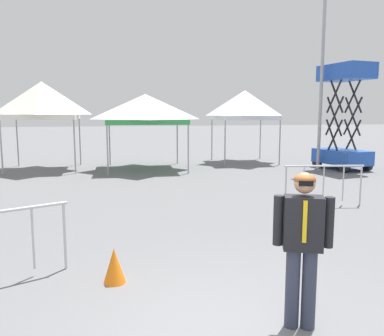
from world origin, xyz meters
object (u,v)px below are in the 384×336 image
object	(u,v)px
person_foreground	(303,239)
crowd_barrier_mid_lot	(324,177)
canopy_tent_behind_right	(245,105)
canopy_tent_center	(145,109)
scissor_lift	(343,139)
light_pole_near_lift	(323,54)
canopy_tent_right_of_center	(42,100)
traffic_cone_lot_center	(114,266)

from	to	relation	value
person_foreground	crowd_barrier_mid_lot	xyz separation A→B (m)	(3.50, 5.37, -0.28)
canopy_tent_behind_right	crowd_barrier_mid_lot	bearing A→B (deg)	-97.43
canopy_tent_center	scissor_lift	xyz separation A→B (m)	(8.24, -1.93, -1.26)
scissor_lift	person_foreground	distance (m)	13.91
canopy_tent_behind_right	person_foreground	size ratio (longest dim) A/B	1.97
scissor_lift	canopy_tent_behind_right	bearing A→B (deg)	134.95
scissor_lift	person_foreground	world-z (taller)	scissor_lift
canopy_tent_behind_right	canopy_tent_center	bearing A→B (deg)	-164.92
light_pole_near_lift	crowd_barrier_mid_lot	distance (m)	8.35
canopy_tent_behind_right	crowd_barrier_mid_lot	distance (m)	9.58
canopy_tent_right_of_center	light_pole_near_lift	size ratio (longest dim) A/B	0.43
person_foreground	canopy_tent_center	bearing A→B (deg)	91.10
canopy_tent_right_of_center	canopy_tent_center	distance (m)	4.34
canopy_tent_right_of_center	crowd_barrier_mid_lot	bearing A→B (deg)	-47.34
person_foreground	traffic_cone_lot_center	size ratio (longest dim) A/B	3.48
canopy_tent_center	traffic_cone_lot_center	size ratio (longest dim) A/B	6.81
canopy_tent_right_of_center	canopy_tent_center	xyz separation A→B (m)	(4.26, -0.75, -0.36)
canopy_tent_center	light_pole_near_lift	bearing A→B (deg)	-12.49
canopy_tent_right_of_center	crowd_barrier_mid_lot	world-z (taller)	canopy_tent_right_of_center
crowd_barrier_mid_lot	canopy_tent_center	bearing A→B (deg)	115.31
canopy_tent_behind_right	person_foreground	distance (m)	15.50
canopy_tent_behind_right	crowd_barrier_mid_lot	size ratio (longest dim) A/B	1.69
canopy_tent_center	canopy_tent_behind_right	world-z (taller)	canopy_tent_behind_right
canopy_tent_right_of_center	canopy_tent_center	size ratio (longest dim) A/B	1.07
canopy_tent_center	canopy_tent_behind_right	distance (m)	5.15
traffic_cone_lot_center	crowd_barrier_mid_lot	bearing A→B (deg)	33.77
canopy_tent_behind_right	traffic_cone_lot_center	size ratio (longest dim) A/B	6.84
scissor_lift	light_pole_near_lift	xyz separation A→B (m)	(-0.93, 0.32, 3.56)
person_foreground	crowd_barrier_mid_lot	size ratio (longest dim) A/B	0.86
scissor_lift	crowd_barrier_mid_lot	size ratio (longest dim) A/B	2.14
canopy_tent_behind_right	light_pole_near_lift	size ratio (longest dim) A/B	0.41
traffic_cone_lot_center	canopy_tent_behind_right	bearing A→B (deg)	62.61
canopy_tent_right_of_center	scissor_lift	distance (m)	12.88
scissor_lift	crowd_barrier_mid_lot	world-z (taller)	scissor_lift
crowd_barrier_mid_lot	canopy_tent_right_of_center	bearing A→B (deg)	132.66
canopy_tent_behind_right	scissor_lift	bearing A→B (deg)	-45.05
scissor_lift	person_foreground	size ratio (longest dim) A/B	2.49
light_pole_near_lift	traffic_cone_lot_center	xyz separation A→B (m)	(-9.06, -10.02, -4.62)
canopy_tent_behind_right	scissor_lift	world-z (taller)	scissor_lift
person_foreground	traffic_cone_lot_center	distance (m)	2.74
scissor_lift	traffic_cone_lot_center	xyz separation A→B (m)	(-9.99, -9.70, -1.06)
canopy_tent_right_of_center	light_pole_near_lift	xyz separation A→B (m)	(11.56, -2.37, 1.95)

